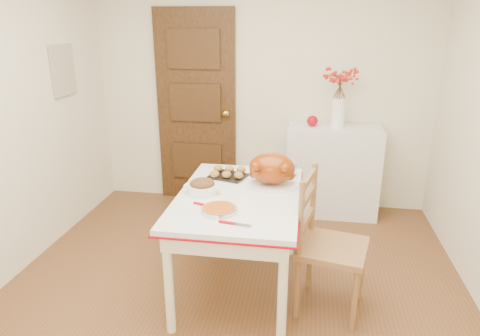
% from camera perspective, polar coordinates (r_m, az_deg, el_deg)
% --- Properties ---
extents(floor, '(3.50, 4.00, 0.00)m').
position_cam_1_polar(floor, '(3.18, -1.69, -18.42)').
color(floor, brown).
rests_on(floor, ground).
extents(wall_back, '(3.50, 0.00, 2.50)m').
position_cam_1_polar(wall_back, '(4.55, 2.90, 10.41)').
color(wall_back, beige).
rests_on(wall_back, ground).
extents(door_back, '(0.85, 0.06, 2.06)m').
position_cam_1_polar(door_back, '(4.69, -5.80, 7.86)').
color(door_back, black).
rests_on(door_back, ground).
extents(photo_board, '(0.03, 0.35, 0.45)m').
position_cam_1_polar(photo_board, '(4.31, -22.39, 11.91)').
color(photo_board, '#C1B594').
rests_on(photo_board, ground).
extents(sideboard, '(0.92, 0.41, 0.92)m').
position_cam_1_polar(sideboard, '(4.51, 12.10, -0.41)').
color(sideboard, silver).
rests_on(sideboard, floor).
extents(kitchen_table, '(0.87, 1.28, 0.76)m').
position_cam_1_polar(kitchen_table, '(3.21, -0.14, -9.80)').
color(kitchen_table, white).
rests_on(kitchen_table, floor).
extents(chair_oak, '(0.52, 0.52, 1.00)m').
position_cam_1_polar(chair_oak, '(3.01, 12.23, -9.91)').
color(chair_oak, olive).
rests_on(chair_oak, floor).
extents(berry_vase, '(0.31, 0.31, 0.60)m').
position_cam_1_polar(berry_vase, '(4.32, 13.02, 9.13)').
color(berry_vase, white).
rests_on(berry_vase, sideboard).
extents(apple, '(0.11, 0.11, 0.11)m').
position_cam_1_polar(apple, '(4.36, 9.57, 6.17)').
color(apple, '#A4010E').
rests_on(apple, sideboard).
extents(turkey_platter, '(0.46, 0.40, 0.25)m').
position_cam_1_polar(turkey_platter, '(3.16, 4.25, -0.26)').
color(turkey_platter, '#7D2601').
rests_on(turkey_platter, kitchen_table).
extents(pumpkin_pie, '(0.24, 0.24, 0.05)m').
position_cam_1_polar(pumpkin_pie, '(2.77, -2.78, -5.40)').
color(pumpkin_pie, '#AF4F13').
rests_on(pumpkin_pie, kitchen_table).
extents(stuffing_dish, '(0.30, 0.26, 0.10)m').
position_cam_1_polar(stuffing_dish, '(3.06, -5.01, -2.48)').
color(stuffing_dish, '#4E3016').
rests_on(stuffing_dish, kitchen_table).
extents(rolls_tray, '(0.32, 0.28, 0.07)m').
position_cam_1_polar(rolls_tray, '(3.36, -1.58, -0.64)').
color(rolls_tray, '#9E6D25').
rests_on(rolls_tray, kitchen_table).
extents(pie_server, '(0.21, 0.09, 0.01)m').
position_cam_1_polar(pie_server, '(2.61, -0.71, -7.40)').
color(pie_server, silver).
rests_on(pie_server, kitchen_table).
extents(carving_knife, '(0.27, 0.15, 0.01)m').
position_cam_1_polar(carving_knife, '(2.85, -3.95, -5.11)').
color(carving_knife, silver).
rests_on(carving_knife, kitchen_table).
extents(drinking_glass, '(0.08, 0.08, 0.11)m').
position_cam_1_polar(drinking_glass, '(3.46, 2.69, 0.24)').
color(drinking_glass, white).
rests_on(drinking_glass, kitchen_table).
extents(shaker_pair, '(0.11, 0.06, 0.10)m').
position_cam_1_polar(shaker_pair, '(3.42, 6.68, -0.17)').
color(shaker_pair, white).
rests_on(shaker_pair, kitchen_table).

